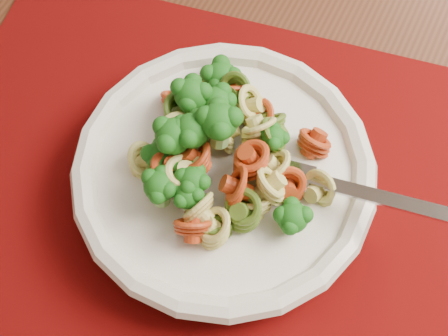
# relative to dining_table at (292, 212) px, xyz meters

# --- Properties ---
(dining_table) EXTENTS (1.42, 1.05, 0.71)m
(dining_table) POSITION_rel_dining_table_xyz_m (0.00, 0.00, 0.00)
(dining_table) COLOR #492414
(dining_table) RESTS_ON ground
(placemat) EXTENTS (0.48, 0.38, 0.00)m
(placemat) POSITION_rel_dining_table_xyz_m (-0.07, -0.05, 0.10)
(placemat) COLOR #510403
(placemat) RESTS_ON dining_table
(pasta_bowl) EXTENTS (0.24, 0.24, 0.05)m
(pasta_bowl) POSITION_rel_dining_table_xyz_m (-0.06, -0.04, 0.13)
(pasta_bowl) COLOR silver
(pasta_bowl) RESTS_ON placemat
(pasta_broccoli_heap) EXTENTS (0.20, 0.20, 0.06)m
(pasta_broccoli_heap) POSITION_rel_dining_table_xyz_m (-0.06, -0.04, 0.15)
(pasta_broccoli_heap) COLOR tan
(pasta_broccoli_heap) RESTS_ON pasta_bowl
(fork) EXTENTS (0.18, 0.06, 0.08)m
(fork) POSITION_rel_dining_table_xyz_m (-0.00, -0.03, 0.15)
(fork) COLOR silver
(fork) RESTS_ON pasta_bowl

